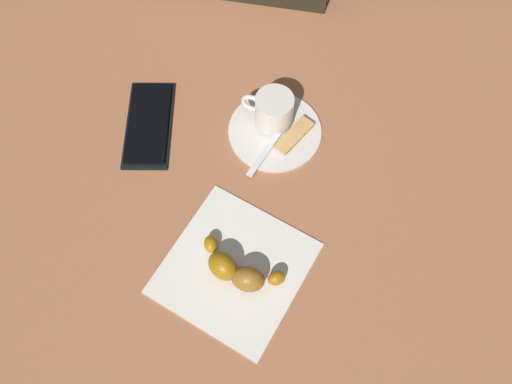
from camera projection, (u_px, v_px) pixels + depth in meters
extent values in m
plane|color=#9E603F|center=(262.00, 199.00, 0.71)|extent=(1.80, 1.80, 0.00)
cylinder|color=silver|center=(275.00, 130.00, 0.75)|extent=(0.14, 0.14, 0.01)
cylinder|color=silver|center=(274.00, 110.00, 0.73)|extent=(0.06, 0.06, 0.05)
cylinder|color=#402713|center=(274.00, 106.00, 0.72)|extent=(0.05, 0.05, 0.00)
torus|color=silver|center=(252.00, 103.00, 0.74)|extent=(0.01, 0.03, 0.03)
cube|color=silver|center=(265.00, 152.00, 0.73)|extent=(0.09, 0.01, 0.00)
ellipsoid|color=silver|center=(286.00, 122.00, 0.75)|extent=(0.03, 0.02, 0.01)
cube|color=tan|center=(294.00, 135.00, 0.74)|extent=(0.07, 0.03, 0.01)
cube|color=silver|center=(235.00, 268.00, 0.66)|extent=(0.19, 0.18, 0.00)
ellipsoid|color=#A06B0E|center=(211.00, 244.00, 0.67)|extent=(0.03, 0.03, 0.02)
ellipsoid|color=#90630F|center=(223.00, 266.00, 0.64)|extent=(0.04, 0.05, 0.04)
ellipsoid|color=brown|center=(248.00, 279.00, 0.64)|extent=(0.05, 0.05, 0.04)
ellipsoid|color=#9F6110|center=(277.00, 278.00, 0.65)|extent=(0.03, 0.03, 0.02)
cube|color=black|center=(149.00, 124.00, 0.76)|extent=(0.16, 0.14, 0.01)
cube|color=black|center=(148.00, 122.00, 0.75)|extent=(0.15, 0.13, 0.00)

